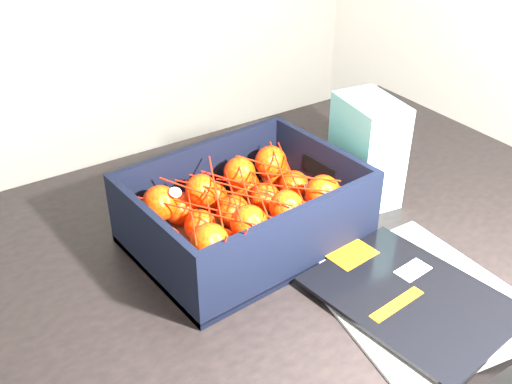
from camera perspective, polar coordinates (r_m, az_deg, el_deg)
table at (r=1.12m, az=2.43°, el=-7.62°), size 1.26×0.89×0.75m
magazine_stack at (r=0.94m, az=14.83°, el=-9.54°), size 0.30×0.32×0.02m
produce_crate at (r=1.01m, az=-1.05°, el=-2.53°), size 0.36×0.27×0.13m
clementine_heap at (r=1.01m, az=-1.21°, el=-1.96°), size 0.34×0.25×0.10m
mesh_net at (r=0.97m, az=-1.11°, el=-0.13°), size 0.30×0.24×0.09m
retail_carton at (r=1.12m, az=10.44°, el=3.90°), size 0.12×0.15×0.20m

